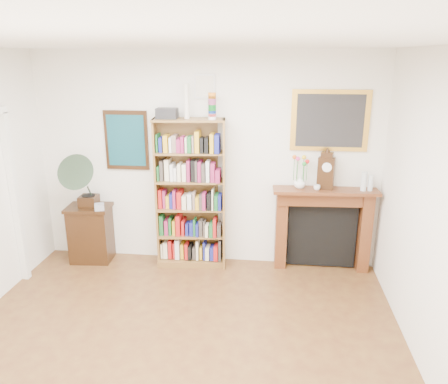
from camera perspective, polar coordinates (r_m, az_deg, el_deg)
name	(u,v)px	position (r m, az deg, el deg)	size (l,w,h in m)	color
room	(156,236)	(3.39, -8.89, -5.70)	(4.51, 5.01, 2.81)	#532B19
teal_poster	(126,140)	(5.90, -12.62, 6.60)	(0.58, 0.04, 0.78)	black
small_picture	(205,86)	(5.56, -2.53, 13.62)	(0.26, 0.04, 0.30)	white
gilt_painting	(330,121)	(5.58, 13.67, 9.03)	(0.95, 0.04, 0.75)	gold
bookshelf	(190,186)	(5.66, -4.43, 0.78)	(0.94, 0.41, 2.27)	brown
side_cabinet	(91,233)	(6.26, -16.98, -5.19)	(0.57, 0.42, 0.78)	black
fireplace	(323,222)	(5.83, 12.77, -3.81)	(1.33, 0.38, 1.11)	#532713
gramophone	(82,178)	(5.91, -18.04, 1.78)	(0.49, 0.60, 0.76)	black
cd_stack	(99,207)	(5.94, -15.97, -1.87)	(0.12, 0.12, 0.08)	silver
mantel_clock	(326,171)	(5.59, 13.18, 2.63)	(0.22, 0.16, 0.46)	black
flower_vase	(300,182)	(5.59, 9.86, 1.29)	(0.15, 0.15, 0.16)	white
teacup	(317,188)	(5.56, 12.04, 0.57)	(0.08, 0.08, 0.07)	silver
bottle_left	(364,181)	(5.66, 17.80, 1.33)	(0.07, 0.07, 0.24)	silver
bottle_right	(370,183)	(5.69, 18.59, 1.13)	(0.06, 0.06, 0.20)	silver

